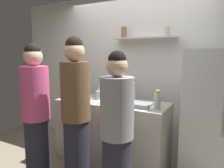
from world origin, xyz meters
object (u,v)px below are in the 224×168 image
Objects in this scene: refrigerator at (209,114)px; wine_bottle_amber_glass at (80,89)px; wine_bottle_pale_glass at (134,93)px; water_bottle_plastic at (157,101)px; wine_bottle_dark_glass at (76,94)px; person_brown_jacket at (76,115)px; person_grey_hoodie at (117,133)px; utensil_holder at (99,95)px; person_pink_top at (36,115)px; baking_pan at (138,105)px.

refrigerator is 1.88m from wine_bottle_amber_glass.
water_bottle_plastic is at bearing -35.01° from wine_bottle_pale_glass.
person_brown_jacket reaches higher than wine_bottle_dark_glass.
person_brown_jacket reaches higher than person_grey_hoodie.
refrigerator is 6.94× the size of water_bottle_plastic.
wine_bottle_pale_glass is (0.51, 0.13, 0.05)m from utensil_holder.
person_pink_top is (-0.36, -0.89, -0.13)m from utensil_holder.
person_brown_jacket reaches higher than person_pink_top.
person_pink_top is at bearing -90.00° from wine_bottle_amber_glass.
refrigerator is 4.98× the size of wine_bottle_amber_glass.
refrigerator is 1.02m from wine_bottle_pale_glass.
wine_bottle_dark_glass is (-0.22, -0.29, 0.04)m from utensil_holder.
wine_bottle_amber_glass is 1.31m from water_bottle_plastic.
person_grey_hoodie is (0.72, -0.82, -0.19)m from utensil_holder.
baking_pan is 1.41× the size of water_bottle_plastic.
water_bottle_plastic is (1.30, -0.18, -0.02)m from wine_bottle_amber_glass.
wine_bottle_dark_glass is 1.17m from water_bottle_plastic.
person_grey_hoodie is at bearing -37.60° from wine_bottle_amber_glass.
wine_bottle_amber_glass is 0.93m from person_brown_jacket.
baking_pan is 1.11× the size of wine_bottle_pale_glass.
person_brown_jacket is at bearing -131.24° from baking_pan.
utensil_holder is 0.14× the size of person_grey_hoodie.
person_brown_jacket is (-0.53, -0.61, -0.06)m from baking_pan.
refrigerator reaches higher than person_grey_hoodie.
utensil_holder is 0.53m from wine_bottle_pale_glass.
person_brown_jacket is at bearing 3.56° from person_pink_top.
wine_bottle_amber_glass reaches higher than water_bottle_plastic.
person_brown_jacket is (0.51, -0.76, -0.16)m from wine_bottle_amber_glass.
wine_bottle_pale_glass is 0.97m from person_brown_jacket.
utensil_holder is 0.37m from wine_bottle_dark_glass.
refrigerator is at bearing 10.42° from utensil_holder.
wine_bottle_amber_glass is 0.33m from wine_bottle_dark_glass.
water_bottle_plastic is at bearing -5.14° from baking_pan.
person_grey_hoodie is at bearing 174.42° from person_brown_jacket.
wine_bottle_pale_glass reaches higher than baking_pan.
wine_bottle_dark_glass is 0.61m from person_brown_jacket.
baking_pan is 0.34m from wine_bottle_pale_glass.
baking_pan is 0.19× the size of person_brown_jacket.
wine_bottle_pale_glass is 1.01m from person_grey_hoodie.
person_pink_top is 1.06× the size of person_grey_hoodie.
baking_pan is at bearing -130.01° from person_brown_jacket.
refrigerator is 0.92× the size of person_brown_jacket.
refrigerator is at bearing -172.02° from person_grey_hoodie.
utensil_holder is at bearing -95.66° from person_grey_hoodie.
baking_pan is 1.20× the size of wine_bottle_dark_glass.
refrigerator is 0.74m from water_bottle_plastic.
person_grey_hoodie reaches higher than wine_bottle_dark_glass.
wine_bottle_amber_glass is (-0.87, -0.12, 0.01)m from wine_bottle_pale_glass.
wine_bottle_pale_glass reaches higher than wine_bottle_dark_glass.
water_bottle_plastic is (0.94, -0.17, 0.05)m from utensil_holder.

